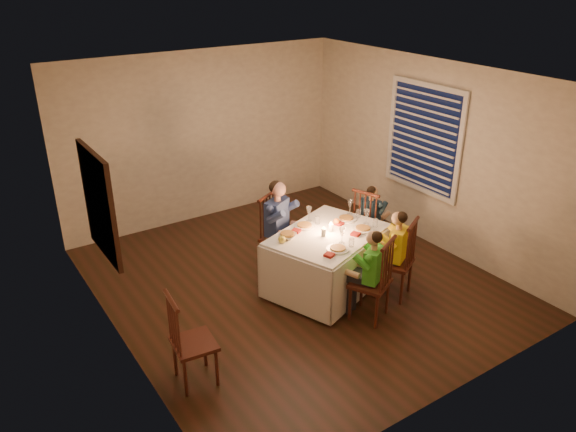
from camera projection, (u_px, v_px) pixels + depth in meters
ground at (295, 281)px, 7.20m from camera, size 5.00×5.00×0.00m
wall_left at (108, 234)px, 5.53m from camera, size 0.02×5.00×2.60m
wall_right at (429, 154)px, 7.80m from camera, size 0.02×5.00×2.60m
wall_back at (203, 137)px, 8.55m from camera, size 4.50×0.02×2.60m
ceiling at (297, 76)px, 6.12m from camera, size 5.00×5.00×0.00m
dining_table at (327, 249)px, 6.86m from camera, size 1.71×1.47×0.72m
chair_adult at (279, 268)px, 7.52m from camera, size 0.56×0.55×1.02m
chair_near_left at (368, 316)px, 6.49m from camera, size 0.55×0.55×1.02m
chair_near_right at (392, 294)px, 6.93m from camera, size 0.56×0.55×1.02m
chair_end at (368, 256)px, 7.82m from camera, size 0.51×0.53×1.02m
chair_extra at (197, 380)px, 5.51m from camera, size 0.43×0.45×0.99m
adult at (279, 268)px, 7.52m from camera, size 0.59×0.57×1.24m
child_green at (368, 316)px, 6.49m from camera, size 0.49×0.47×1.10m
child_yellow at (392, 294)px, 6.93m from camera, size 0.50×0.49×1.12m
child_teal at (368, 256)px, 7.82m from camera, size 0.41×0.42×1.05m
setting_adult at (304, 226)px, 6.93m from camera, size 0.33×0.33×0.02m
setting_green at (338, 249)px, 6.38m from camera, size 0.33×0.33×0.02m
setting_yellow at (363, 229)px, 6.86m from camera, size 0.33×0.33×0.02m
setting_teal at (346, 219)px, 7.12m from camera, size 0.33×0.33×0.02m
candle_left at (324, 233)px, 6.68m from camera, size 0.06×0.06×0.10m
candle_right at (331, 228)px, 6.80m from camera, size 0.06×0.06×0.10m
squash at (282, 239)px, 6.53m from camera, size 0.09×0.09×0.09m
orange_fruit at (336, 221)px, 6.98m from camera, size 0.08×0.08×0.08m
serving_bowl at (287, 236)px, 6.65m from camera, size 0.29×0.29×0.05m
wall_mirror at (99, 204)px, 5.69m from camera, size 0.06×0.95×1.15m
window_blinds at (423, 139)px, 7.77m from camera, size 0.07×1.34×1.54m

